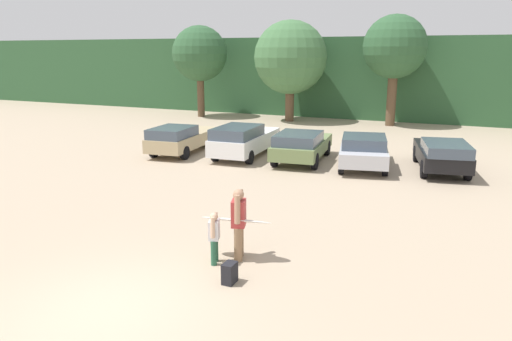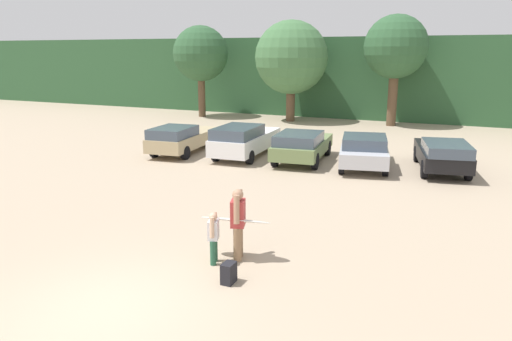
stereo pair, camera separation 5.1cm
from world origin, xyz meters
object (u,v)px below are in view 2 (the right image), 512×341
(parked_car_tan, at_px, (182,138))
(backpack_dropped, at_px, (229,273))
(surfboard_white, at_px, (235,220))
(parked_car_white, at_px, (244,140))
(person_child, at_px, (213,235))
(person_adult, at_px, (238,220))
(parked_car_olive_green, at_px, (302,145))
(parked_car_silver, at_px, (364,150))
(parked_car_black, at_px, (443,154))

(parked_car_tan, xyz_separation_m, backpack_dropped, (8.24, -11.14, -0.50))
(parked_car_tan, height_order, surfboard_white, parked_car_tan)
(parked_car_white, relative_size, person_child, 3.97)
(parked_car_tan, bearing_deg, person_adult, -147.30)
(parked_car_white, xyz_separation_m, person_child, (4.40, -10.82, -0.11))
(parked_car_white, bearing_deg, backpack_dropped, -159.17)
(person_child, height_order, surfboard_white, person_child)
(parked_car_olive_green, xyz_separation_m, parked_car_silver, (2.73, 0.06, -0.00))
(parked_car_tan, relative_size, backpack_dropped, 10.95)
(parked_car_white, relative_size, parked_car_silver, 1.01)
(parked_car_silver, xyz_separation_m, parked_car_black, (3.07, 0.48, -0.00))
(parked_car_black, xyz_separation_m, backpack_dropped, (-3.39, -12.22, -0.52))
(surfboard_white, bearing_deg, person_adult, 165.48)
(parked_car_olive_green, relative_size, parked_car_silver, 0.98)
(parked_car_silver, height_order, parked_car_black, parked_car_silver)
(person_adult, bearing_deg, parked_car_white, -83.83)
(person_adult, height_order, person_child, person_adult)
(parked_car_olive_green, height_order, parked_car_silver, parked_car_silver)
(backpack_dropped, bearing_deg, person_adult, 107.04)
(parked_car_silver, xyz_separation_m, person_adult, (-0.70, -10.52, 0.21))
(parked_car_silver, height_order, person_child, parked_car_silver)
(parked_car_white, xyz_separation_m, backpack_dropped, (5.17, -11.57, -0.57))
(parked_car_tan, distance_m, parked_car_silver, 8.59)
(parked_car_tan, height_order, parked_car_black, parked_car_tan)
(person_adult, bearing_deg, parked_car_olive_green, -97.70)
(parked_car_silver, relative_size, person_adult, 2.82)
(parked_car_black, bearing_deg, person_adult, 149.45)
(parked_car_silver, bearing_deg, person_child, 162.29)
(parked_car_tan, bearing_deg, parked_car_olive_green, -90.44)
(person_adult, height_order, surfboard_white, person_adult)
(parked_car_white, xyz_separation_m, parked_car_black, (8.56, 0.65, -0.05))
(parked_car_black, bearing_deg, person_child, 148.39)
(parked_car_tan, height_order, parked_car_olive_green, parked_car_tan)
(parked_car_olive_green, relative_size, backpack_dropped, 10.47)
(parked_car_tan, relative_size, parked_car_black, 1.02)
(parked_car_white, bearing_deg, person_adult, -158.39)
(person_child, bearing_deg, parked_car_olive_green, -100.19)
(person_adult, distance_m, surfboard_white, 0.08)
(parked_car_olive_green, bearing_deg, surfboard_white, -175.60)
(parked_car_silver, bearing_deg, backpack_dropped, 166.39)
(backpack_dropped, bearing_deg, parked_car_olive_green, 101.61)
(parked_car_white, relative_size, parked_car_black, 1.00)
(parked_car_white, relative_size, person_adult, 2.86)
(parked_car_tan, distance_m, backpack_dropped, 13.87)
(parked_car_silver, distance_m, surfboard_white, 10.55)
(parked_car_white, distance_m, parked_car_olive_green, 2.77)
(parked_car_tan, distance_m, surfboard_white, 12.62)
(parked_car_black, bearing_deg, parked_car_white, 82.66)
(person_child, bearing_deg, person_adult, -149.25)
(parked_car_olive_green, xyz_separation_m, parked_car_black, (5.79, 0.54, -0.00))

